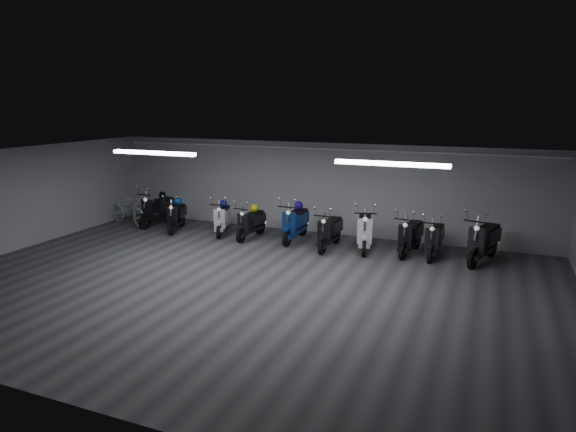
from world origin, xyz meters
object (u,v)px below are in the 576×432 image
at_px(scooter_2, 222,214).
at_px(helmet_2, 178,201).
at_px(helmet_0, 162,195).
at_px(scooter_1, 176,212).
at_px(helmet_3, 223,204).
at_px(scooter_6, 365,224).
at_px(scooter_7, 411,230).
at_px(bicycle, 128,207).
at_px(helmet_1, 255,208).
at_px(helmet_4, 299,206).
at_px(scooter_3, 251,218).
at_px(scooter_5, 330,226).
at_px(scooter_8, 435,233).
at_px(scooter_9, 484,235).
at_px(scooter_4, 295,218).
at_px(scooter_0, 157,205).

bearing_deg(scooter_2, helmet_2, 161.60).
distance_m(scooter_2, helmet_0, 2.56).
height_order(scooter_1, helmet_3, scooter_1).
height_order(scooter_6, scooter_7, scooter_6).
bearing_deg(helmet_2, bicycle, -176.10).
bearing_deg(helmet_1, helmet_4, 11.15).
bearing_deg(scooter_3, scooter_1, -173.51).
distance_m(scooter_7, bicycle, 9.19).
bearing_deg(helmet_2, scooter_3, -2.98).
bearing_deg(scooter_5, helmet_2, 178.74).
bearing_deg(helmet_2, scooter_7, 0.26).
xyz_separation_m(scooter_1, scooter_8, (7.86, 0.25, 0.02)).
bearing_deg(scooter_9, scooter_7, -162.52).
height_order(helmet_0, helmet_4, helmet_4).
xyz_separation_m(scooter_4, scooter_7, (3.33, -0.06, -0.04)).
distance_m(bicycle, helmet_3, 3.43).
relative_size(scooter_1, scooter_6, 0.86).
relative_size(scooter_2, helmet_0, 7.31).
relative_size(scooter_6, helmet_4, 7.09).
relative_size(scooter_1, helmet_0, 7.12).
bearing_deg(scooter_8, scooter_2, -177.30).
relative_size(scooter_3, scooter_8, 0.96).
bearing_deg(helmet_0, scooter_5, -6.86).
xyz_separation_m(scooter_1, bicycle, (-1.95, 0.09, -0.01)).
height_order(scooter_2, scooter_7, scooter_7).
bearing_deg(scooter_3, scooter_2, 176.55).
height_order(helmet_1, helmet_4, helmet_4).
height_order(scooter_6, scooter_8, scooter_6).
xyz_separation_m(scooter_6, helmet_2, (-6.08, 0.02, 0.18)).
bearing_deg(helmet_2, helmet_1, 1.99).
bearing_deg(scooter_1, bicycle, 160.08).
bearing_deg(scooter_2, scooter_9, -18.84).
distance_m(scooter_6, helmet_1, 3.42).
bearing_deg(scooter_8, scooter_9, 1.87).
height_order(scooter_1, scooter_2, scooter_2).
bearing_deg(scooter_4, scooter_6, -2.87).
bearing_deg(scooter_9, helmet_0, -164.15).
height_order(scooter_2, helmet_0, scooter_2).
bearing_deg(helmet_0, scooter_2, -9.49).
bearing_deg(scooter_4, scooter_3, -170.28).
height_order(scooter_6, scooter_9, scooter_9).
xyz_separation_m(scooter_0, scooter_5, (6.09, -0.47, -0.04)).
distance_m(scooter_6, scooter_8, 1.86).
bearing_deg(helmet_0, scooter_7, -2.76).
xyz_separation_m(scooter_5, helmet_3, (-3.64, 0.54, 0.25)).
bearing_deg(scooter_1, scooter_3, -15.31).
distance_m(helmet_2, helmet_3, 1.54).
xyz_separation_m(scooter_3, scooter_7, (4.66, 0.17, 0.05)).
height_order(scooter_5, helmet_0, scooter_5).
height_order(scooter_2, scooter_6, scooter_6).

